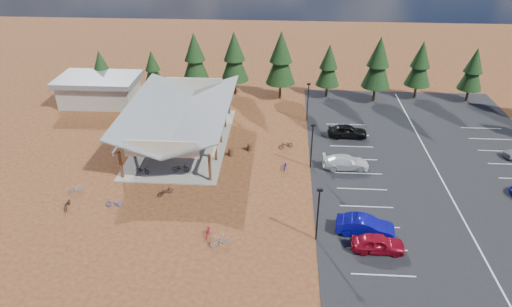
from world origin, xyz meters
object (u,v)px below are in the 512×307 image
bike_14 (285,166)px  car_4 (347,131)px  outbuilding (99,90)px  bike_12 (165,191)px  trash_bin_0 (231,152)px  bike_0 (142,170)px  bike_3 (163,120)px  car_1 (365,226)px  trash_bin_1 (250,147)px  bike_16 (286,145)px  bike_6 (211,132)px  bike_10 (114,203)px  bike_7 (205,116)px  bike_1 (155,152)px  bike_9 (76,189)px  bike_8 (67,204)px  lamp_post_1 (312,143)px  lamp_post_0 (318,211)px  bike_11 (208,232)px  car_0 (378,243)px  bike_2 (171,125)px  lamp_post_2 (308,99)px  bike_pavilion (180,112)px  bike_5 (189,139)px  car_3 (346,162)px  bike_4 (181,168)px

bike_14 → car_4: 11.00m
outbuilding → bike_12: size_ratio=6.61×
trash_bin_0 → bike_0: (-8.88, -4.60, 0.06)m
bike_3 → car_1: size_ratio=0.32×
trash_bin_1 → bike_0: bike_0 is taller
bike_16 → bike_14: bearing=-27.5°
bike_6 → bike_10: size_ratio=1.11×
bike_7 → bike_6: bearing=-157.0°
bike_1 → bike_7: bike_1 is taller
trash_bin_0 → bike_1: 8.49m
outbuilding → bike_9: 23.24m
bike_8 → bike_12: size_ratio=0.99×
bike_12 → bike_16: (11.73, 10.39, 0.03)m
outbuilding → lamp_post_1: (29.00, -16.00, 0.95)m
lamp_post_0 → bike_1: bearing=142.9°
bike_6 → bike_8: bearing=135.8°
lamp_post_1 → car_4: lamp_post_1 is taller
bike_3 → bike_11: size_ratio=1.00×
bike_7 → car_0: car_0 is taller
lamp_post_0 → bike_2: lamp_post_0 is taller
bike_0 → bike_3: (-0.83, 12.33, 0.06)m
lamp_post_2 → bike_pavilion: bearing=-155.0°
car_1 → bike_7: bearing=47.2°
lamp_post_1 → bike_9: size_ratio=3.39×
bike_6 → bike_14: (9.10, -7.35, -0.15)m
outbuilding → lamp_post_0: size_ratio=2.14×
bike_5 → lamp_post_2: bearing=-49.9°
trash_bin_0 → bike_7: (-4.53, 9.31, 0.10)m
bike_9 → bike_14: size_ratio=0.95×
lamp_post_2 → car_0: 25.72m
car_3 → bike_0: bearing=95.0°
trash_bin_0 → car_0: bearing=-47.6°
bike_12 → bike_10: bearing=75.6°
trash_bin_0 → bike_11: (-0.42, -14.23, 0.03)m
bike_pavilion → bike_0: (-2.73, -7.60, -3.31)m
bike_3 → bike_14: (15.82, -10.31, -0.16)m
outbuilding → lamp_post_2: size_ratio=2.14×
bike_1 → bike_11: size_ratio=1.07×
bike_8 → car_3: (26.82, 9.04, 0.32)m
lamp_post_1 → bike_10: 20.77m
bike_2 → car_1: (21.32, -19.29, 0.28)m
bike_4 → lamp_post_0: bearing=-128.0°
bike_5 → bike_11: bike_5 is taller
bike_12 → car_0: size_ratio=0.38×
bike_1 → bike_8: size_ratio=1.03×
bike_14 → bike_pavilion: bearing=162.0°
bike_9 → lamp_post_2: bearing=-88.4°
bike_pavilion → bike_9: (-8.25, -11.46, -3.37)m
outbuilding → car_4: 34.81m
bike_11 → car_1: bearing=5.2°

